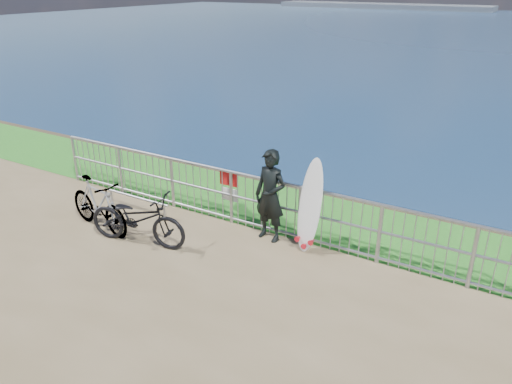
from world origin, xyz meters
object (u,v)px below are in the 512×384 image
Objects in this scene: surfboard at (310,209)px; bicycle_far at (98,205)px; bicycle_near at (137,219)px; surfer at (270,196)px.

surfboard is 0.98× the size of bicycle_far.
surfboard is at bearing -74.45° from bicycle_near.
bicycle_far is at bearing -148.33° from surfer.
surfer is 1.00× the size of bicycle_far.
surfer is at bearing -179.00° from surfboard.
surfer is 0.80m from surfboard.
bicycle_near is at bearing -152.92° from surfboard.
surfer reaches higher than bicycle_near.
bicycle_far reaches higher than bicycle_near.
bicycle_near is (-1.99, -1.41, -0.37)m from surfer.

